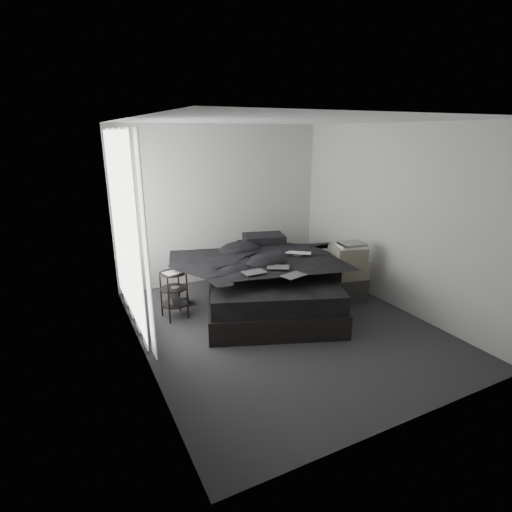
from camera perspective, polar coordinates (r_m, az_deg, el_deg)
name	(u,v)px	position (r m, az deg, el deg)	size (l,w,h in m)	color
floor	(283,325)	(5.42, 3.84, -9.86)	(3.60, 4.20, 0.01)	#2C2C2E
ceiling	(287,120)	(4.83, 4.50, 18.76)	(3.60, 4.20, 0.01)	white
wall_back	(222,205)	(6.82, -4.94, 7.34)	(3.60, 0.01, 2.60)	silver
wall_front	(420,287)	(3.42, 22.39, -4.15)	(3.60, 0.01, 2.60)	silver
wall_left	(137,249)	(4.36, -16.68, 0.94)	(0.01, 4.20, 2.60)	silver
wall_right	(393,218)	(6.07, 19.00, 5.22)	(0.01, 4.20, 2.60)	silver
window_left	(124,227)	(5.21, -18.33, 3.98)	(0.02, 2.00, 2.30)	white
curtain_left	(129,232)	(5.24, -17.72, 3.30)	(0.06, 2.12, 2.48)	white
bed	(269,295)	(5.94, 1.88, -5.64)	(1.75, 2.31, 0.31)	black
mattress	(269,278)	(5.84, 1.90, -3.10)	(1.68, 2.25, 0.25)	black
duvet	(270,262)	(5.70, 2.00, -0.86)	(1.71, 1.98, 0.27)	black
pillow_lower	(259,247)	(6.62, 0.42, 1.23)	(0.70, 0.47, 0.16)	black
pillow_upper	(264,239)	(6.56, 1.12, 2.46)	(0.65, 0.45, 0.15)	black
laptop	(298,249)	(5.83, 6.03, 1.01)	(0.37, 0.24, 0.03)	silver
comic_a	(254,266)	(5.10, -0.27, -1.44)	(0.29, 0.19, 0.01)	black
comic_b	(278,261)	(5.30, 3.19, -0.66)	(0.29, 0.19, 0.01)	black
comic_c	(294,268)	(5.00, 5.43, -1.72)	(0.29, 0.19, 0.01)	black
side_stand	(174,295)	(5.62, -11.62, -5.52)	(0.35, 0.35, 0.65)	black
papers	(174,273)	(5.50, -11.70, -2.33)	(0.25, 0.19, 0.01)	white
floor_books	(183,299)	(6.12, -10.37, -6.09)	(0.15, 0.21, 0.15)	black
box_lower	(348,288)	(6.29, 13.02, -4.51)	(0.49, 0.39, 0.37)	black
box_mid	(351,269)	(6.18, 13.35, -1.76)	(0.46, 0.37, 0.28)	#696153
box_upper	(350,253)	(6.11, 13.28, 0.36)	(0.44, 0.35, 0.19)	#696153
art_book_white	(351,246)	(6.08, 13.45, 1.40)	(0.38, 0.30, 0.04)	silver
art_book_snake	(352,244)	(6.07, 13.60, 1.71)	(0.37, 0.29, 0.03)	silver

